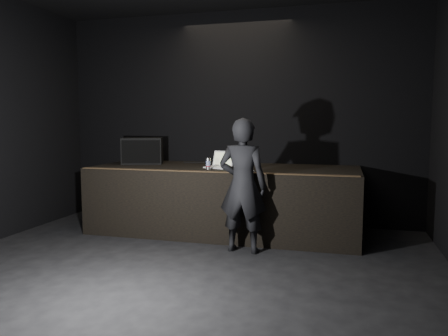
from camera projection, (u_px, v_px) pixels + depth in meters
ground at (149, 300)px, 4.12m from camera, size 7.00×7.00×0.00m
room_walls at (144, 84)px, 3.91m from camera, size 6.10×7.10×3.52m
stage_riser at (224, 199)px, 6.69m from camera, size 4.00×1.50×1.00m
riser_lip at (211, 172)px, 5.96m from camera, size 3.92×0.10×0.01m
stage_monitor at (143, 151)px, 7.12m from camera, size 0.75×0.64×0.43m
cable at (211, 163)px, 7.19m from camera, size 0.91×0.08×0.02m
laptop at (220, 163)px, 6.53m from camera, size 0.43×0.41×0.24m
beer_can at (208, 164)px, 6.29m from camera, size 0.07×0.07×0.16m
plastic_cup at (242, 163)px, 6.83m from camera, size 0.07×0.07×0.09m
wii_remote at (252, 171)px, 5.96m from camera, size 0.09×0.14×0.03m
person at (243, 185)px, 5.61m from camera, size 0.66×0.45×1.73m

